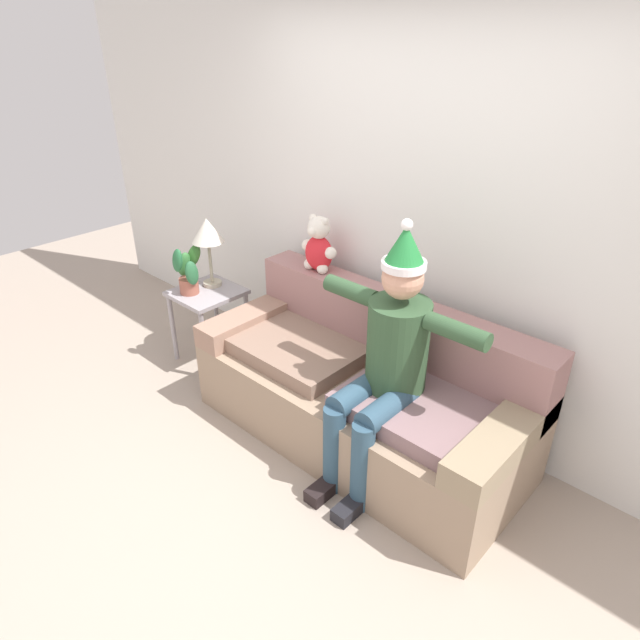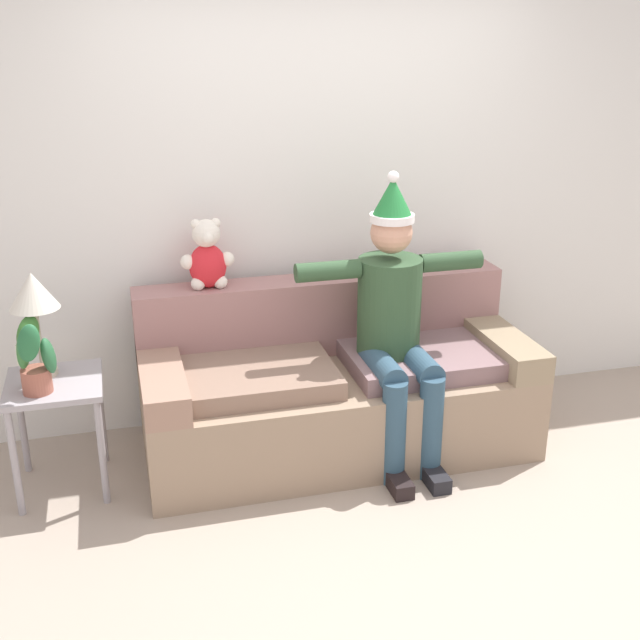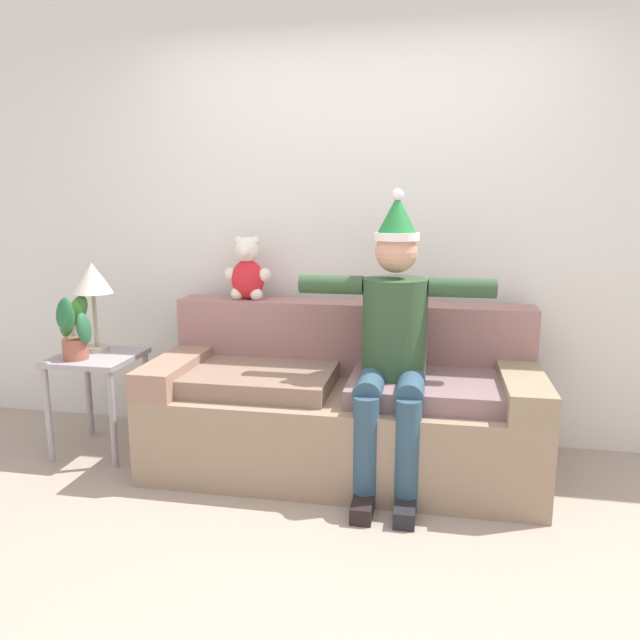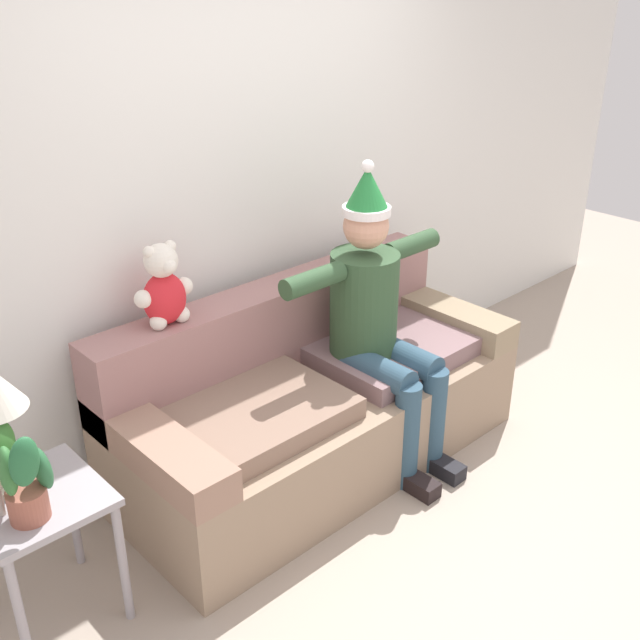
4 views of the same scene
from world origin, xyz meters
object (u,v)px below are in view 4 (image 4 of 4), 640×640
at_px(couch, 313,399).
at_px(side_table, 40,518).
at_px(potted_plant, 22,477).
at_px(person_seated, 378,316).
at_px(teddy_bear, 164,288).

height_order(couch, side_table, couch).
height_order(side_table, potted_plant, potted_plant).
bearing_deg(person_seated, couch, 148.66).
bearing_deg(couch, teddy_bear, 156.83).
height_order(teddy_bear, side_table, teddy_bear).
xyz_separation_m(teddy_bear, side_table, (-0.82, -0.35, -0.58)).
bearing_deg(potted_plant, person_seated, 0.48).
bearing_deg(couch, side_table, -176.81).
bearing_deg(side_table, couch, 3.19).
distance_m(couch, teddy_bear, 1.00).
bearing_deg(teddy_bear, couch, -23.17).
bearing_deg(person_seated, teddy_bear, 154.22).
xyz_separation_m(teddy_bear, potted_plant, (-0.89, -0.46, -0.30)).
height_order(person_seated, potted_plant, person_seated).
bearing_deg(teddy_bear, potted_plant, -152.82).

